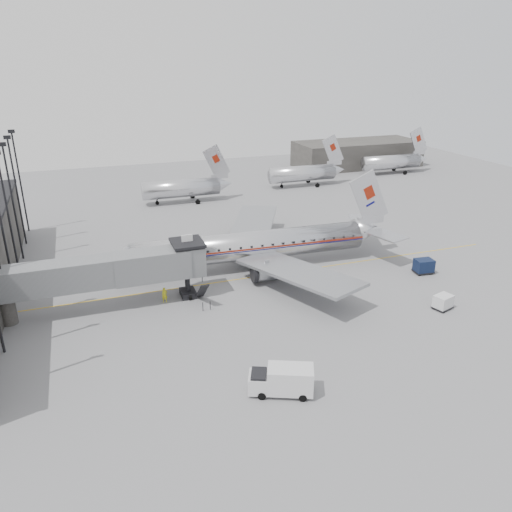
{
  "coord_description": "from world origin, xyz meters",
  "views": [
    {
      "loc": [
        -19.03,
        -46.18,
        24.93
      ],
      "look_at": [
        -0.78,
        4.87,
        3.2
      ],
      "focal_mm": 35.0,
      "sensor_mm": 36.0,
      "label": 1
    }
  ],
  "objects_px": {
    "airliner": "(256,245)",
    "ramp_worker": "(165,295)",
    "service_van": "(282,380)",
    "baggage_cart_white": "(443,302)",
    "baggage_cart_navy": "(424,266)"
  },
  "relations": [
    {
      "from": "airliner",
      "to": "ramp_worker",
      "type": "bearing_deg",
      "value": -152.14
    },
    {
      "from": "service_van",
      "to": "baggage_cart_white",
      "type": "bearing_deg",
      "value": 42.76
    },
    {
      "from": "baggage_cart_white",
      "to": "airliner",
      "type": "bearing_deg",
      "value": 113.28
    },
    {
      "from": "airliner",
      "to": "ramp_worker",
      "type": "height_order",
      "value": "airliner"
    },
    {
      "from": "airliner",
      "to": "baggage_cart_white",
      "type": "distance_m",
      "value": 22.94
    },
    {
      "from": "baggage_cart_white",
      "to": "ramp_worker",
      "type": "bearing_deg",
      "value": 140.39
    },
    {
      "from": "airliner",
      "to": "ramp_worker",
      "type": "distance_m",
      "value": 14.21
    },
    {
      "from": "baggage_cart_white",
      "to": "ramp_worker",
      "type": "height_order",
      "value": "ramp_worker"
    },
    {
      "from": "service_van",
      "to": "ramp_worker",
      "type": "bearing_deg",
      "value": 130.96
    },
    {
      "from": "ramp_worker",
      "to": "baggage_cart_white",
      "type": "bearing_deg",
      "value": -21.62
    },
    {
      "from": "service_van",
      "to": "baggage_cart_navy",
      "type": "height_order",
      "value": "service_van"
    },
    {
      "from": "baggage_cart_navy",
      "to": "baggage_cart_white",
      "type": "xyz_separation_m",
      "value": [
        -4.02,
        -8.59,
        -0.12
      ]
    },
    {
      "from": "airliner",
      "to": "baggage_cart_white",
      "type": "relative_size",
      "value": 15.76
    },
    {
      "from": "airliner",
      "to": "baggage_cart_white",
      "type": "xyz_separation_m",
      "value": [
        14.76,
        -17.44,
        -2.09
      ]
    },
    {
      "from": "ramp_worker",
      "to": "service_van",
      "type": "bearing_deg",
      "value": -71.57
    }
  ]
}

